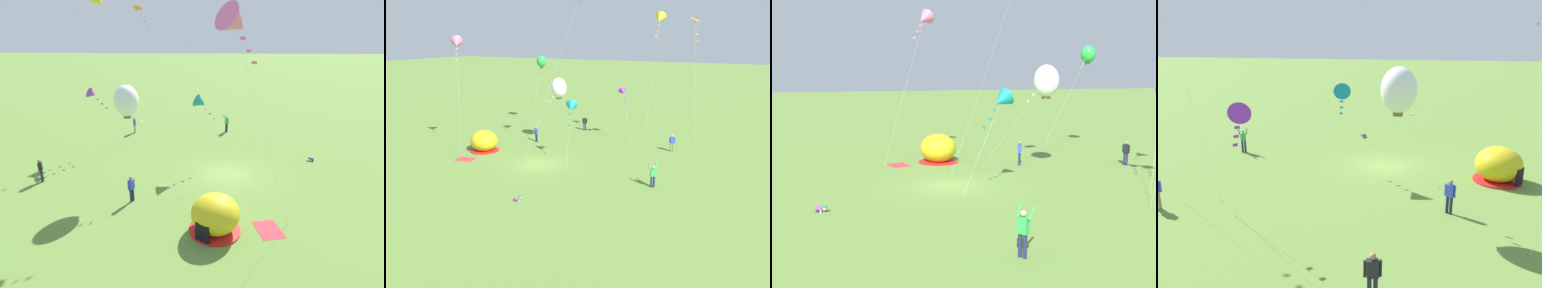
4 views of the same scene
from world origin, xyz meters
TOP-DOWN VIEW (x-y plane):
  - ground_plane at (0.00, 0.00)m, footprint 300.00×300.00m
  - popup_tent at (-7.06, 1.10)m, footprint 2.81×2.81m
  - picnic_blanket at (-6.85, -1.84)m, footprint 1.95×1.66m
  - toddler_crawling at (2.96, -7.13)m, footprint 0.44×0.53m
  - person_far_back at (-4.29, 6.30)m, footprint 0.53×0.39m
  - person_with_toddler at (-1.96, 13.44)m, footprint 0.56×0.35m
  - person_flying_kite at (10.58, -0.46)m, footprint 0.72×0.66m
  - person_strolling at (9.66, 9.43)m, footprint 0.57×0.35m
  - kite_yellow at (7.23, 11.18)m, footprint 1.05×4.07m
  - kite_white at (-1.76, 6.91)m, footprint 2.77×4.58m
  - kite_green at (-8.51, 14.30)m, footprint 1.83×5.52m
  - kite_cyan at (1.87, 3.93)m, footprint 4.24×4.10m
  - kite_orange at (11.17, 8.49)m, footprint 1.88×2.78m
  - kite_pink at (-9.17, 0.66)m, footprint 3.76×4.55m
  - kite_teal at (2.22, 2.16)m, footprint 1.52×3.26m
  - kite_purple at (3.65, 11.28)m, footprint 2.50×2.69m

SIDE VIEW (x-z plane):
  - ground_plane at x=0.00m, z-range 0.00..0.00m
  - picnic_blanket at x=-6.85m, z-range 0.00..0.01m
  - toddler_crawling at x=2.96m, z-range 0.02..0.34m
  - person_far_back at x=-4.29m, z-range 0.10..1.82m
  - person_with_toddler at x=-1.96m, z-range 0.10..1.82m
  - person_strolling at x=9.66m, z-range 0.10..1.82m
  - popup_tent at x=-7.06m, z-range -0.05..2.05m
  - person_flying_kite at x=10.58m, z-range 0.05..1.94m
  - kite_teal at x=2.22m, z-range 2.18..7.84m
  - kite_purple at x=3.65m, z-range 2.39..8.25m
  - kite_white at x=-1.76m, z-range 2.45..9.42m
  - kite_green at x=-8.51m, z-range 3.64..12.36m
  - kite_pink at x=-9.17m, z-range 4.84..15.98m
  - kite_orange at x=11.17m, z-range 5.49..18.21m
  - kite_yellow at x=7.23m, z-range 5.99..19.38m
  - kite_cyan at x=1.87m, z-range 6.41..21.06m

